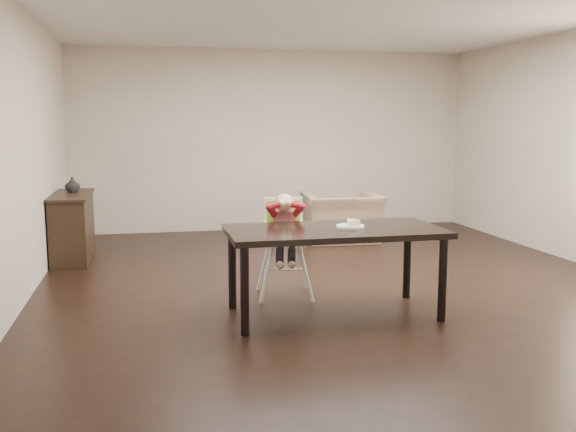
# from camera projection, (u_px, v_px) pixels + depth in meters

# --- Properties ---
(ground) EXTENTS (7.00, 7.00, 0.00)m
(ground) POSITION_uv_depth(u_px,v_px,m) (340.00, 283.00, 6.55)
(ground) COLOR black
(ground) RESTS_ON ground
(room_walls) EXTENTS (6.02, 7.02, 2.71)m
(room_walls) POSITION_uv_depth(u_px,v_px,m) (342.00, 99.00, 6.28)
(room_walls) COLOR #BFB29E
(room_walls) RESTS_ON ground
(dining_table) EXTENTS (1.80, 0.90, 0.75)m
(dining_table) POSITION_uv_depth(u_px,v_px,m) (334.00, 237.00, 5.40)
(dining_table) COLOR black
(dining_table) RESTS_ON ground
(high_chair) EXTENTS (0.45, 0.45, 0.97)m
(high_chair) POSITION_uv_depth(u_px,v_px,m) (284.00, 224.00, 6.01)
(high_chair) COLOR white
(high_chair) RESTS_ON ground
(plate) EXTENTS (0.27, 0.27, 0.07)m
(plate) POSITION_uv_depth(u_px,v_px,m) (351.00, 225.00, 5.39)
(plate) COLOR white
(plate) RESTS_ON dining_table
(armchair) EXTENTS (1.06, 0.73, 0.89)m
(armchair) POSITION_uv_depth(u_px,v_px,m) (342.00, 209.00, 8.78)
(armchair) COLOR #9F8065
(armchair) RESTS_ON ground
(sideboard) EXTENTS (0.44, 1.26, 0.79)m
(sideboard) POSITION_uv_depth(u_px,v_px,m) (73.00, 226.00, 7.65)
(sideboard) COLOR black
(sideboard) RESTS_ON ground
(vase) EXTENTS (0.18, 0.18, 0.18)m
(vase) POSITION_uv_depth(u_px,v_px,m) (72.00, 185.00, 7.74)
(vase) COLOR #99999E
(vase) RESTS_ON sideboard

